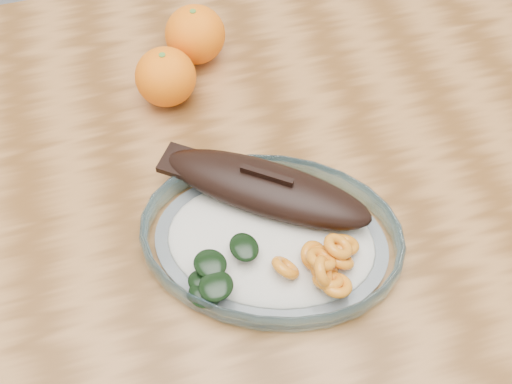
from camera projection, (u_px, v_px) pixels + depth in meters
dining_table at (216, 230)px, 0.83m from camera, size 1.20×0.80×0.75m
plated_meal at (271, 234)px, 0.69m from camera, size 0.68×0.68×0.08m
orange_left at (166, 77)px, 0.80m from camera, size 0.08×0.08×0.08m
orange_right at (195, 35)px, 0.84m from camera, size 0.08×0.08×0.08m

